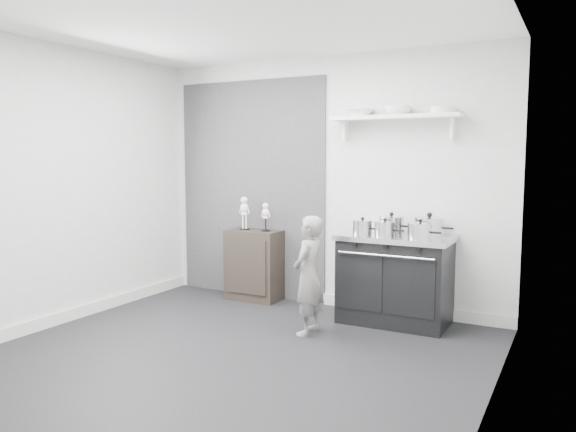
# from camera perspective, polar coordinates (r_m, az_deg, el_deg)

# --- Properties ---
(ground) EXTENTS (4.00, 4.00, 0.00)m
(ground) POSITION_cam_1_polar(r_m,az_deg,el_deg) (4.82, -5.26, -13.72)
(ground) COLOR black
(ground) RESTS_ON ground
(room_shell) EXTENTS (4.02, 3.62, 2.71)m
(room_shell) POSITION_cam_1_polar(r_m,az_deg,el_deg) (4.71, -5.37, 6.14)
(room_shell) COLOR #BCBCBA
(room_shell) RESTS_ON ground
(wall_shelf) EXTENTS (1.30, 0.26, 0.24)m
(wall_shelf) POSITION_cam_1_polar(r_m,az_deg,el_deg) (5.74, 10.81, 9.73)
(wall_shelf) COLOR white
(wall_shelf) RESTS_ON room_shell
(stove) EXTENTS (1.09, 0.68, 0.87)m
(stove) POSITION_cam_1_polar(r_m,az_deg,el_deg) (5.63, 10.82, -6.25)
(stove) COLOR black
(stove) RESTS_ON ground
(side_cabinet) EXTENTS (0.61, 0.36, 0.80)m
(side_cabinet) POSITION_cam_1_polar(r_m,az_deg,el_deg) (6.44, -3.42, -4.98)
(side_cabinet) COLOR black
(side_cabinet) RESTS_ON ground
(child) EXTENTS (0.27, 0.40, 1.10)m
(child) POSITION_cam_1_polar(r_m,az_deg,el_deg) (5.16, 2.08, -6.05)
(child) COLOR slate
(child) RESTS_ON ground
(pot_front_left) EXTENTS (0.28, 0.19, 0.17)m
(pot_front_left) POSITION_cam_1_polar(r_m,az_deg,el_deg) (5.53, 7.58, -1.13)
(pot_front_left) COLOR #BCBCBF
(pot_front_left) RESTS_ON stove
(pot_back_left) EXTENTS (0.34, 0.25, 0.21)m
(pot_back_left) POSITION_cam_1_polar(r_m,az_deg,el_deg) (5.68, 10.46, -0.86)
(pot_back_left) COLOR #BCBCBF
(pot_back_left) RESTS_ON stove
(pot_back_right) EXTENTS (0.38, 0.29, 0.22)m
(pot_back_right) POSITION_cam_1_polar(r_m,az_deg,el_deg) (5.58, 14.16, -1.02)
(pot_back_right) COLOR #BCBCBF
(pot_back_right) RESTS_ON stove
(pot_front_right) EXTENTS (0.31, 0.22, 0.19)m
(pot_front_right) POSITION_cam_1_polar(r_m,az_deg,el_deg) (5.31, 13.24, -1.48)
(pot_front_right) COLOR #BCBCBF
(pot_front_right) RESTS_ON stove
(pot_front_center) EXTENTS (0.29, 0.20, 0.18)m
(pot_front_center) POSITION_cam_1_polar(r_m,az_deg,el_deg) (5.43, 9.82, -1.29)
(pot_front_center) COLOR #BCBCBF
(pot_front_center) RESTS_ON stove
(skeleton_full) EXTENTS (0.12, 0.08, 0.44)m
(skeleton_full) POSITION_cam_1_polar(r_m,az_deg,el_deg) (6.42, -4.45, 0.54)
(skeleton_full) COLOR silver
(skeleton_full) RESTS_ON side_cabinet
(skeleton_torso) EXTENTS (0.10, 0.07, 0.37)m
(skeleton_torso) POSITION_cam_1_polar(r_m,az_deg,el_deg) (6.28, -2.29, 0.11)
(skeleton_torso) COLOR silver
(skeleton_torso) RESTS_ON side_cabinet
(bowl_large) EXTENTS (0.29, 0.29, 0.07)m
(bowl_large) POSITION_cam_1_polar(r_m,az_deg,el_deg) (5.86, 7.24, 10.37)
(bowl_large) COLOR white
(bowl_large) RESTS_ON wall_shelf
(bowl_small) EXTENTS (0.27, 0.27, 0.08)m
(bowl_small) POSITION_cam_1_polar(r_m,az_deg,el_deg) (5.73, 11.08, 10.46)
(bowl_small) COLOR white
(bowl_small) RESTS_ON wall_shelf
(plate_stack) EXTENTS (0.24, 0.24, 0.06)m
(plate_stack) POSITION_cam_1_polar(r_m,az_deg,el_deg) (5.62, 15.45, 10.33)
(plate_stack) COLOR white
(plate_stack) RESTS_ON wall_shelf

